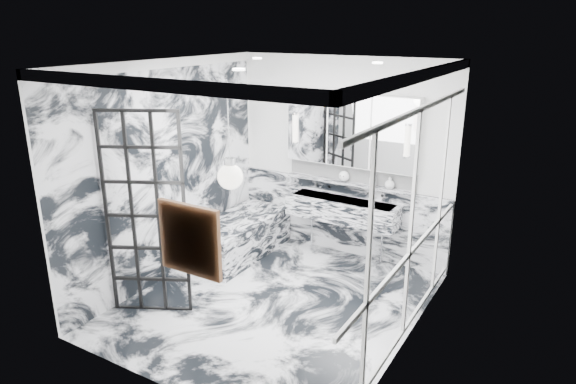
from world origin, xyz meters
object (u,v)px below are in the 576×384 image
Objects in this scene: crittall_door at (146,216)px; bathtub at (239,237)px; trough_sink at (343,210)px; mirror_cabinet at (351,130)px.

crittall_door is 1.96m from bathtub.
trough_sink is 1.55m from bathtub.
crittall_door reaches higher than trough_sink.
trough_sink is 0.97× the size of bathtub.
mirror_cabinet is 2.20m from bathtub.
mirror_cabinet reaches higher than trough_sink.
trough_sink is 1.10m from mirror_cabinet.
trough_sink is (1.30, 2.40, -0.44)m from crittall_door.
crittall_door is at bearing -89.15° from bathtub.
mirror_cabinet reaches higher than bathtub.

